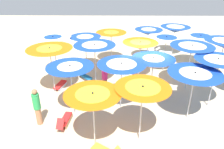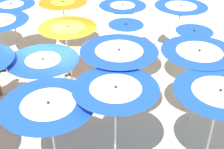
{
  "view_description": "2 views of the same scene",
  "coord_description": "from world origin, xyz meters",
  "px_view_note": "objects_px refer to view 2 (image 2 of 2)",
  "views": [
    {
      "loc": [
        10.71,
        -1.57,
        5.99
      ],
      "look_at": [
        1.1,
        -1.69,
        1.19
      ],
      "focal_mm": 34.35,
      "sensor_mm": 36.0,
      "label": 1
    },
    {
      "loc": [
        7.36,
        5.32,
        6.45
      ],
      "look_at": [
        -0.25,
        1.84,
        1.2
      ],
      "focal_mm": 49.19,
      "sensor_mm": 36.0,
      "label": 2
    }
  ],
  "objects_px": {
    "beach_umbrella_15": "(219,97)",
    "lounger_5": "(60,67)",
    "beach_umbrella_12": "(44,65)",
    "beach_umbrella_16": "(116,93)",
    "beach_umbrella_11": "(119,57)",
    "beach_umbrella_10": "(198,57)",
    "beach_umbrella_7": "(68,32)",
    "lounger_0": "(163,46)",
    "beach_umbrella_17": "(49,109)",
    "beach_umbrella_5": "(194,36)",
    "beach_ball": "(96,48)",
    "beach_umbrella_1": "(122,10)",
    "beach_umbrella_2": "(63,6)",
    "beach_umbrella_0": "(180,11)",
    "beach_umbrella_6": "(126,29)",
    "lounger_3": "(2,62)",
    "beach_umbrella_3": "(12,9)"
  },
  "relations": [
    {
      "from": "beach_umbrella_15",
      "to": "beach_umbrella_16",
      "type": "xyz_separation_m",
      "value": [
        0.8,
        -2.23,
        -0.04
      ]
    },
    {
      "from": "beach_umbrella_3",
      "to": "lounger_3",
      "type": "height_order",
      "value": "beach_umbrella_3"
    },
    {
      "from": "beach_umbrella_10",
      "to": "lounger_5",
      "type": "xyz_separation_m",
      "value": [
        -0.86,
        -5.33,
        -2.08
      ]
    },
    {
      "from": "beach_umbrella_7",
      "to": "beach_ball",
      "type": "relative_size",
      "value": 8.7
    },
    {
      "from": "beach_umbrella_6",
      "to": "beach_umbrella_16",
      "type": "relative_size",
      "value": 0.92
    },
    {
      "from": "beach_umbrella_5",
      "to": "lounger_0",
      "type": "height_order",
      "value": "beach_umbrella_5"
    },
    {
      "from": "beach_umbrella_5",
      "to": "lounger_3",
      "type": "xyz_separation_m",
      "value": [
        1.84,
        -7.21,
        -1.79
      ]
    },
    {
      "from": "beach_umbrella_5",
      "to": "lounger_5",
      "type": "relative_size",
      "value": 1.7
    },
    {
      "from": "beach_umbrella_16",
      "to": "beach_umbrella_6",
      "type": "bearing_deg",
      "value": -160.92
    },
    {
      "from": "beach_umbrella_11",
      "to": "beach_umbrella_10",
      "type": "bearing_deg",
      "value": 113.43
    },
    {
      "from": "lounger_0",
      "to": "beach_umbrella_17",
      "type": "bearing_deg",
      "value": -88.8
    },
    {
      "from": "beach_umbrella_11",
      "to": "beach_umbrella_17",
      "type": "bearing_deg",
      "value": -14.37
    },
    {
      "from": "beach_umbrella_3",
      "to": "beach_umbrella_10",
      "type": "relative_size",
      "value": 0.93
    },
    {
      "from": "beach_umbrella_7",
      "to": "beach_umbrella_6",
      "type": "bearing_deg",
      "value": 122.55
    },
    {
      "from": "beach_umbrella_6",
      "to": "beach_ball",
      "type": "height_order",
      "value": "beach_umbrella_6"
    },
    {
      "from": "beach_umbrella_5",
      "to": "beach_umbrella_17",
      "type": "height_order",
      "value": "beach_umbrella_17"
    },
    {
      "from": "beach_umbrella_17",
      "to": "beach_umbrella_11",
      "type": "bearing_deg",
      "value": 165.63
    },
    {
      "from": "beach_umbrella_2",
      "to": "beach_umbrella_5",
      "type": "distance_m",
      "value": 5.71
    },
    {
      "from": "beach_umbrella_11",
      "to": "beach_umbrella_2",
      "type": "bearing_deg",
      "value": -130.88
    },
    {
      "from": "beach_umbrella_0",
      "to": "beach_umbrella_10",
      "type": "relative_size",
      "value": 0.88
    },
    {
      "from": "beach_umbrella_7",
      "to": "beach_ball",
      "type": "height_order",
      "value": "beach_umbrella_7"
    },
    {
      "from": "beach_umbrella_7",
      "to": "beach_umbrella_11",
      "type": "xyz_separation_m",
      "value": [
        1.25,
        2.46,
        0.22
      ]
    },
    {
      "from": "beach_umbrella_7",
      "to": "beach_umbrella_12",
      "type": "bearing_deg",
      "value": 11.46
    },
    {
      "from": "beach_umbrella_5",
      "to": "beach_umbrella_10",
      "type": "bearing_deg",
      "value": 14.35
    },
    {
      "from": "beach_umbrella_0",
      "to": "beach_umbrella_6",
      "type": "xyz_separation_m",
      "value": [
        2.85,
        -1.26,
        0.09
      ]
    },
    {
      "from": "beach_umbrella_5",
      "to": "beach_ball",
      "type": "distance_m",
      "value": 4.86
    },
    {
      "from": "beach_umbrella_10",
      "to": "beach_umbrella_2",
      "type": "bearing_deg",
      "value": -113.59
    },
    {
      "from": "beach_umbrella_12",
      "to": "beach_umbrella_16",
      "type": "xyz_separation_m",
      "value": [
        0.83,
        2.67,
        0.33
      ]
    },
    {
      "from": "beach_umbrella_15",
      "to": "lounger_5",
      "type": "distance_m",
      "value": 6.97
    },
    {
      "from": "beach_umbrella_10",
      "to": "beach_umbrella_11",
      "type": "xyz_separation_m",
      "value": [
        0.89,
        -2.04,
        -0.0
      ]
    },
    {
      "from": "beach_umbrella_12",
      "to": "beach_umbrella_5",
      "type": "bearing_deg",
      "value": 136.11
    },
    {
      "from": "beach_umbrella_2",
      "to": "beach_umbrella_17",
      "type": "bearing_deg",
      "value": 29.68
    },
    {
      "from": "beach_umbrella_17",
      "to": "beach_ball",
      "type": "relative_size",
      "value": 8.45
    },
    {
      "from": "lounger_3",
      "to": "beach_ball",
      "type": "height_order",
      "value": "lounger_3"
    },
    {
      "from": "beach_umbrella_6",
      "to": "beach_umbrella_7",
      "type": "bearing_deg",
      "value": -57.45
    },
    {
      "from": "beach_umbrella_11",
      "to": "beach_umbrella_12",
      "type": "distance_m",
      "value": 2.23
    },
    {
      "from": "beach_umbrella_10",
      "to": "beach_umbrella_15",
      "type": "bearing_deg",
      "value": 25.14
    },
    {
      "from": "beach_umbrella_12",
      "to": "beach_umbrella_17",
      "type": "bearing_deg",
      "value": 38.74
    },
    {
      "from": "beach_umbrella_17",
      "to": "beach_ball",
      "type": "bearing_deg",
      "value": -161.31
    },
    {
      "from": "beach_umbrella_3",
      "to": "beach_umbrella_16",
      "type": "xyz_separation_m",
      "value": [
        3.81,
        6.31,
        0.17
      ]
    },
    {
      "from": "beach_umbrella_6",
      "to": "lounger_5",
      "type": "height_order",
      "value": "beach_umbrella_6"
    },
    {
      "from": "beach_umbrella_2",
      "to": "beach_umbrella_11",
      "type": "bearing_deg",
      "value": 49.12
    },
    {
      "from": "beach_umbrella_0",
      "to": "beach_umbrella_11",
      "type": "xyz_separation_m",
      "value": [
        5.19,
        -0.51,
        0.32
      ]
    },
    {
      "from": "beach_umbrella_0",
      "to": "beach_umbrella_15",
      "type": "height_order",
      "value": "beach_umbrella_15"
    },
    {
      "from": "beach_umbrella_0",
      "to": "beach_umbrella_7",
      "type": "relative_size",
      "value": 0.96
    },
    {
      "from": "beach_umbrella_7",
      "to": "beach_umbrella_1",
      "type": "bearing_deg",
      "value": 162.91
    },
    {
      "from": "beach_umbrella_12",
      "to": "lounger_0",
      "type": "bearing_deg",
      "value": 162.24
    },
    {
      "from": "beach_umbrella_12",
      "to": "beach_umbrella_16",
      "type": "relative_size",
      "value": 0.88
    },
    {
      "from": "beach_umbrella_5",
      "to": "lounger_0",
      "type": "relative_size",
      "value": 1.64
    },
    {
      "from": "beach_umbrella_10",
      "to": "beach_ball",
      "type": "relative_size",
      "value": 9.53
    }
  ]
}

